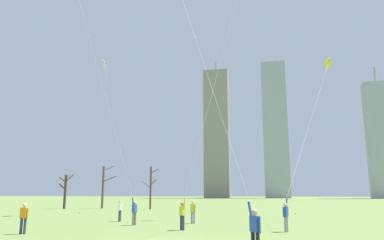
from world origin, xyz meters
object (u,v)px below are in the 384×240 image
at_px(kite_flyer_foreground_right_purple, 189,187).
at_px(bystander_far_off_by_trees, 193,211).
at_px(kite_flyer_midfield_left_orange, 226,141).
at_px(bystander_watching_nearby, 120,209).
at_px(distant_kite_drifting_right_white, 103,73).
at_px(kite_flyer_foreground_left_yellow, 299,167).
at_px(kite_flyer_midfield_right_red, 115,137).
at_px(bare_tree_left_of_center, 65,190).
at_px(bare_tree_right_of_center, 104,186).
at_px(bare_tree_leftmost, 151,186).
at_px(bystander_strolling_midfield, 24,217).

bearing_deg(kite_flyer_foreground_right_purple, bystander_far_off_by_trees, 98.97).
bearing_deg(kite_flyer_foreground_right_purple, kite_flyer_midfield_left_orange, -66.75).
relative_size(bystander_watching_nearby, distant_kite_drifting_right_white, 0.10).
xyz_separation_m(bystander_far_off_by_trees, distant_kite_drifting_right_white, (-11.59, 8.57, 13.93)).
bearing_deg(bystander_watching_nearby, kite_flyer_foreground_left_yellow, -9.86).
distance_m(kite_flyer_midfield_right_red, distant_kite_drifting_right_white, 16.57).
distance_m(distant_kite_drifting_right_white, bare_tree_left_of_center, 20.33).
xyz_separation_m(bystander_watching_nearby, bare_tree_right_of_center, (-11.50, 22.03, 2.25)).
height_order(distant_kite_drifting_right_white, bare_tree_leftmost, distant_kite_drifting_right_white).
bearing_deg(bare_tree_right_of_center, bare_tree_leftmost, -9.09).
relative_size(kite_flyer_midfield_right_red, bystander_watching_nearby, 14.00).
xyz_separation_m(kite_flyer_midfield_right_red, bystander_watching_nearby, (-1.20, 4.42, -5.02)).
bearing_deg(bystander_watching_nearby, kite_flyer_midfield_left_orange, -53.76).
relative_size(kite_flyer_foreground_right_purple, distant_kite_drifting_right_white, 0.86).
height_order(kite_flyer_midfield_right_red, bare_tree_right_of_center, kite_flyer_midfield_right_red).
bearing_deg(bystander_watching_nearby, bystander_strolling_midfield, -100.68).
xyz_separation_m(kite_flyer_midfield_left_orange, bystander_far_off_by_trees, (-3.78, 12.43, -3.31)).
distance_m(bystander_far_off_by_trees, bare_tree_right_of_center, 28.82).
height_order(bystander_watching_nearby, bare_tree_right_of_center, bare_tree_right_of_center).
bearing_deg(bystander_strolling_midfield, bystander_watching_nearby, 79.32).
relative_size(bystander_strolling_midfield, bystander_far_off_by_trees, 1.00).
height_order(kite_flyer_foreground_left_yellow, bare_tree_left_of_center, kite_flyer_foreground_left_yellow).
height_order(kite_flyer_foreground_left_yellow, bystander_watching_nearby, kite_flyer_foreground_left_yellow).
distance_m(kite_flyer_midfield_left_orange, bare_tree_right_of_center, 41.17).
relative_size(bare_tree_leftmost, bare_tree_right_of_center, 0.94).
height_order(kite_flyer_midfield_right_red, bare_tree_leftmost, kite_flyer_midfield_right_red).
bearing_deg(bystander_watching_nearby, bare_tree_right_of_center, 117.56).
relative_size(kite_flyer_foreground_left_yellow, distant_kite_drifting_right_white, 0.95).
distance_m(kite_flyer_midfield_left_orange, bystander_far_off_by_trees, 13.40).
bearing_deg(distant_kite_drifting_right_white, kite_flyer_midfield_right_red, -60.56).
distance_m(bystander_far_off_by_trees, bare_tree_left_of_center, 30.47).
relative_size(kite_flyer_midfield_right_red, bystander_strolling_midfield, 14.00).
distance_m(distant_kite_drifting_right_white, bare_tree_leftmost, 17.72).
xyz_separation_m(bystander_watching_nearby, bare_tree_left_of_center, (-16.27, 20.00, 1.64)).
height_order(bystander_strolling_midfield, bystander_watching_nearby, same).
relative_size(kite_flyer_midfield_left_orange, bystander_watching_nearby, 13.81).
distance_m(bystander_strolling_midfield, bystander_watching_nearby, 9.45).
distance_m(bystander_far_off_by_trees, bare_tree_leftmost, 23.96).
distance_m(bystander_watching_nearby, bystander_far_off_by_trees, 5.98).
distance_m(kite_flyer_foreground_left_yellow, bare_tree_leftmost, 29.05).
distance_m(kite_flyer_foreground_left_yellow, bystander_watching_nearby, 13.91).
distance_m(kite_flyer_foreground_right_purple, bare_tree_right_of_center, 33.95).
relative_size(bare_tree_leftmost, bare_tree_left_of_center, 1.18).
xyz_separation_m(kite_flyer_foreground_left_yellow, bystander_strolling_midfield, (-15.14, -6.96, -2.97)).
bearing_deg(bare_tree_left_of_center, bare_tree_right_of_center, 23.10).
height_order(kite_flyer_midfield_right_red, distant_kite_drifting_right_white, kite_flyer_midfield_right_red).
xyz_separation_m(bystander_watching_nearby, distant_kite_drifting_right_white, (-5.67, 7.75, 13.93)).
relative_size(distant_kite_drifting_right_white, bare_tree_right_of_center, 2.71).
xyz_separation_m(kite_flyer_midfield_left_orange, kite_flyer_foreground_left_yellow, (3.68, 10.91, -0.33)).
height_order(kite_flyer_foreground_right_purple, bare_tree_left_of_center, kite_flyer_foreground_right_purple).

